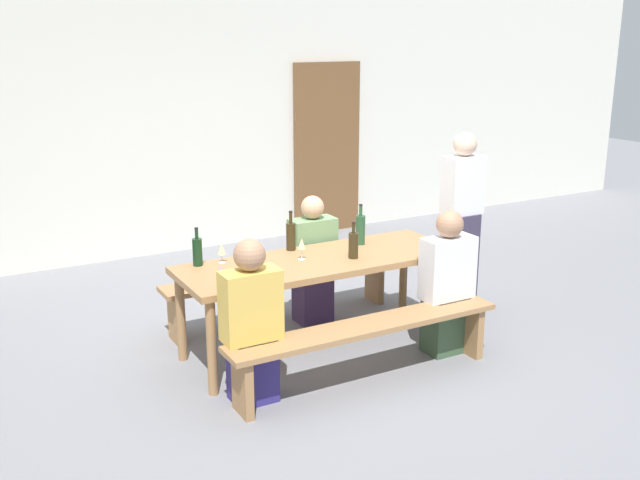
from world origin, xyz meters
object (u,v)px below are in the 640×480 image
(wine_glass_1, at_px, (242,271))
(wine_glass_2, at_px, (222,250))
(standing_host, at_px, (461,226))
(seated_guest_near_1, at_px, (447,286))
(tasting_table, at_px, (320,268))
(bench_far, at_px, (282,281))
(wine_glass_3, at_px, (220,271))
(seated_guest_near_0, at_px, (251,325))
(wine_bottle_2, at_px, (291,236))
(wine_bottle_3, at_px, (360,229))
(wine_bottle_0, at_px, (353,245))
(wooden_door, at_px, (327,149))
(bench_near, at_px, (367,336))
(seated_guest_far_0, at_px, (313,263))
(wine_glass_0, at_px, (302,245))
(wine_bottle_1, at_px, (197,251))

(wine_glass_1, bearing_deg, wine_glass_2, 82.45)
(wine_glass_1, distance_m, standing_host, 2.30)
(seated_guest_near_1, bearing_deg, tasting_table, 57.25)
(bench_far, distance_m, wine_glass_3, 1.42)
(wine_glass_2, height_order, standing_host, standing_host)
(wine_glass_1, xyz_separation_m, seated_guest_near_0, (-0.04, -0.23, -0.31))
(tasting_table, bearing_deg, wine_glass_1, -158.64)
(wine_bottle_2, relative_size, wine_bottle_3, 0.95)
(wine_bottle_0, bearing_deg, wooden_door, 63.59)
(bench_near, height_order, wine_bottle_3, wine_bottle_3)
(wine_glass_2, height_order, seated_guest_far_0, seated_guest_far_0)
(tasting_table, height_order, wine_glass_0, wine_glass_0)
(wine_glass_3, distance_m, seated_guest_near_1, 1.81)
(wine_glass_0, relative_size, seated_guest_far_0, 0.15)
(wine_glass_2, bearing_deg, wooden_door, 48.25)
(wine_bottle_0, distance_m, wine_bottle_1, 1.20)
(wine_bottle_0, xyz_separation_m, seated_guest_far_0, (-0.01, 0.65, -0.33))
(standing_host, bearing_deg, wine_glass_2, -4.43)
(tasting_table, height_order, wine_glass_1, wine_glass_1)
(seated_guest_near_1, bearing_deg, wine_bottle_3, 25.21)
(wine_bottle_1, relative_size, wine_glass_1, 1.77)
(bench_near, xyz_separation_m, wine_glass_1, (-0.78, 0.38, 0.50))
(wine_bottle_1, xyz_separation_m, seated_guest_far_0, (1.11, 0.24, -0.33))
(bench_far, bearing_deg, wine_glass_0, -101.98)
(wine_glass_0, xyz_separation_m, wine_glass_2, (-0.57, 0.22, -0.01))
(tasting_table, xyz_separation_m, wine_bottle_0, (0.23, -0.11, 0.18))
(tasting_table, distance_m, wine_glass_3, 0.98)
(wine_bottle_1, bearing_deg, standing_host, -4.74)
(bench_near, relative_size, seated_guest_near_0, 1.85)
(standing_host, bearing_deg, bench_near, 28.00)
(bench_near, distance_m, wine_bottle_3, 1.13)
(bench_near, bearing_deg, seated_guest_near_0, 169.70)
(tasting_table, relative_size, wine_bottle_1, 7.57)
(wine_bottle_1, bearing_deg, bench_near, -47.83)
(standing_host, bearing_deg, tasting_table, 3.92)
(wine_glass_1, distance_m, seated_guest_far_0, 1.35)
(tasting_table, xyz_separation_m, wine_glass_1, (-0.78, -0.31, 0.19))
(bench_near, bearing_deg, bench_far, 90.00)
(wine_glass_0, bearing_deg, seated_guest_near_1, -31.04)
(bench_near, bearing_deg, wine_bottle_1, 132.17)
(tasting_table, distance_m, standing_host, 1.49)
(tasting_table, bearing_deg, wine_glass_3, -164.16)
(tasting_table, relative_size, seated_guest_near_0, 1.94)
(wine_glass_0, bearing_deg, wine_bottle_2, 80.53)
(bench_far, xyz_separation_m, wine_glass_0, (-0.14, -0.64, 0.51))
(wine_bottle_2, height_order, seated_guest_far_0, seated_guest_far_0)
(wine_bottle_1, distance_m, wine_glass_3, 0.56)
(bench_far, xyz_separation_m, seated_guest_far_0, (0.23, -0.15, 0.17))
(wine_bottle_1, height_order, wine_glass_3, wine_bottle_1)
(tasting_table, distance_m, bench_near, 0.75)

